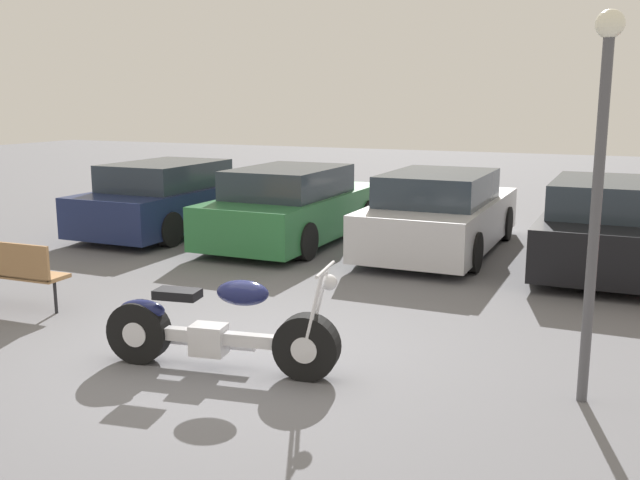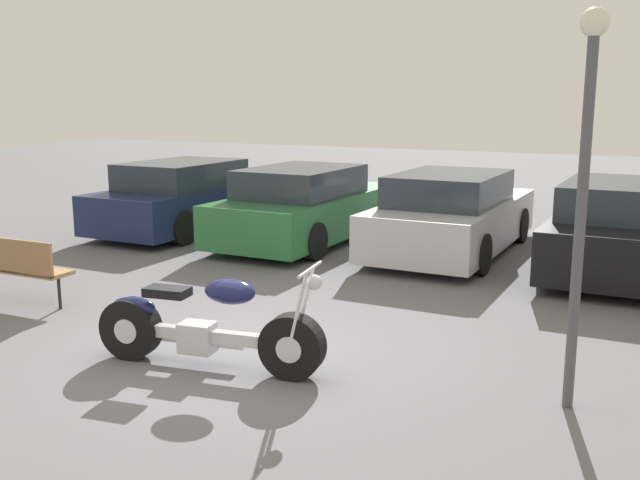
{
  "view_description": "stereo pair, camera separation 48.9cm",
  "coord_description": "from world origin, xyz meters",
  "px_view_note": "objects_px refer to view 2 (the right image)",
  "views": [
    {
      "loc": [
        3.63,
        -6.04,
        2.62
      ],
      "look_at": [
        0.02,
        2.08,
        0.85
      ],
      "focal_mm": 40.0,
      "sensor_mm": 36.0,
      "label": 1
    },
    {
      "loc": [
        4.07,
        -5.83,
        2.62
      ],
      "look_at": [
        0.02,
        2.08,
        0.85
      ],
      "focal_mm": 40.0,
      "sensor_mm": 36.0,
      "label": 2
    }
  ],
  "objects_px": {
    "motorcycle": "(205,328)",
    "parked_car_navy": "(189,197)",
    "parked_car_silver": "(452,215)",
    "parked_car_black": "(621,229)",
    "park_bench": "(16,264)",
    "lamp_post": "(585,164)",
    "parked_car_green": "(306,206)"
  },
  "relations": [
    {
      "from": "parked_car_navy",
      "to": "parked_car_green",
      "type": "bearing_deg",
      "value": 0.04
    },
    {
      "from": "motorcycle",
      "to": "parked_car_navy",
      "type": "xyz_separation_m",
      "value": [
        -4.82,
        6.06,
        0.25
      ]
    },
    {
      "from": "parked_car_silver",
      "to": "park_bench",
      "type": "bearing_deg",
      "value": -125.5
    },
    {
      "from": "park_bench",
      "to": "parked_car_navy",
      "type": "bearing_deg",
      "value": 104.18
    },
    {
      "from": "parked_car_silver",
      "to": "lamp_post",
      "type": "height_order",
      "value": "lamp_post"
    },
    {
      "from": "park_bench",
      "to": "lamp_post",
      "type": "relative_size",
      "value": 0.44
    },
    {
      "from": "parked_car_green",
      "to": "park_bench",
      "type": "relative_size",
      "value": 3.08
    },
    {
      "from": "motorcycle",
      "to": "park_bench",
      "type": "height_order",
      "value": "motorcycle"
    },
    {
      "from": "parked_car_black",
      "to": "park_bench",
      "type": "xyz_separation_m",
      "value": [
        -6.73,
        -5.57,
        -0.11
      ]
    },
    {
      "from": "parked_car_silver",
      "to": "park_bench",
      "type": "relative_size",
      "value": 3.08
    },
    {
      "from": "parked_car_silver",
      "to": "lamp_post",
      "type": "bearing_deg",
      "value": -64.0
    },
    {
      "from": "motorcycle",
      "to": "parked_car_navy",
      "type": "bearing_deg",
      "value": 128.5
    },
    {
      "from": "parked_car_black",
      "to": "lamp_post",
      "type": "relative_size",
      "value": 1.37
    },
    {
      "from": "parked_car_black",
      "to": "lamp_post",
      "type": "xyz_separation_m",
      "value": [
        0.06,
        -5.57,
        1.44
      ]
    },
    {
      "from": "parked_car_silver",
      "to": "parked_car_black",
      "type": "xyz_separation_m",
      "value": [
        2.7,
        -0.08,
        0.0
      ]
    },
    {
      "from": "lamp_post",
      "to": "parked_car_green",
      "type": "bearing_deg",
      "value": 135.35
    },
    {
      "from": "parked_car_black",
      "to": "park_bench",
      "type": "distance_m",
      "value": 8.74
    },
    {
      "from": "parked_car_navy",
      "to": "lamp_post",
      "type": "bearing_deg",
      "value": -33.46
    },
    {
      "from": "motorcycle",
      "to": "parked_car_green",
      "type": "xyz_separation_m",
      "value": [
        -2.13,
        6.07,
        0.25
      ]
    },
    {
      "from": "motorcycle",
      "to": "lamp_post",
      "type": "height_order",
      "value": "lamp_post"
    },
    {
      "from": "motorcycle",
      "to": "lamp_post",
      "type": "relative_size",
      "value": 0.72
    },
    {
      "from": "motorcycle",
      "to": "parked_car_black",
      "type": "bearing_deg",
      "value": 62.39
    },
    {
      "from": "motorcycle",
      "to": "parked_car_green",
      "type": "height_order",
      "value": "parked_car_green"
    },
    {
      "from": "parked_car_navy",
      "to": "parked_car_silver",
      "type": "relative_size",
      "value": 1.0
    },
    {
      "from": "park_bench",
      "to": "lamp_post",
      "type": "bearing_deg",
      "value": -0.03
    },
    {
      "from": "motorcycle",
      "to": "park_bench",
      "type": "bearing_deg",
      "value": 168.91
    },
    {
      "from": "parked_car_black",
      "to": "lamp_post",
      "type": "distance_m",
      "value": 5.76
    },
    {
      "from": "lamp_post",
      "to": "parked_car_navy",
      "type": "bearing_deg",
      "value": 146.54
    },
    {
      "from": "motorcycle",
      "to": "lamp_post",
      "type": "bearing_deg",
      "value": 11.45
    },
    {
      "from": "parked_car_silver",
      "to": "parked_car_black",
      "type": "distance_m",
      "value": 2.7
    },
    {
      "from": "parked_car_green",
      "to": "lamp_post",
      "type": "bearing_deg",
      "value": -44.65
    },
    {
      "from": "lamp_post",
      "to": "park_bench",
      "type": "bearing_deg",
      "value": 179.97
    }
  ]
}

